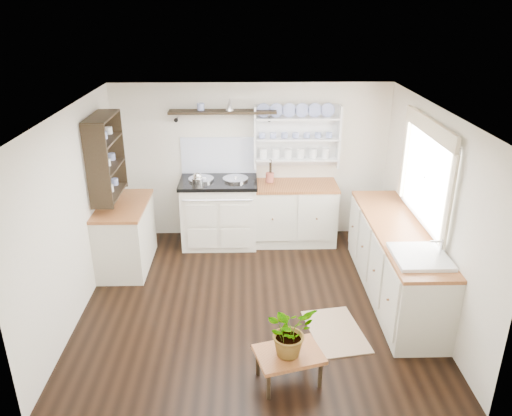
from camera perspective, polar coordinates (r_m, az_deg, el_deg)
The scene contains 19 objects.
floor at distance 6.15m, azimuth -0.23°, elevation -10.42°, with size 4.00×3.80×0.01m, color black.
wall_back at distance 7.38m, azimuth -0.53°, elevation 5.31°, with size 4.00×0.02×2.30m, color silver.
wall_right at distance 5.98m, azimuth 19.30°, elevation -0.31°, with size 0.02×3.80×2.30m, color silver.
wall_left at distance 5.91m, azimuth -20.01°, elevation -0.67°, with size 0.02×3.80×2.30m, color silver.
ceiling at distance 5.25m, azimuth -0.26°, elevation 11.08°, with size 4.00×3.80×0.01m, color white.
window at distance 5.95m, azimuth 18.87°, elevation 3.92°, with size 0.08×1.55×1.22m.
aga_cooker at distance 7.31m, azimuth -4.22°, elevation -0.37°, with size 1.10×0.76×1.01m.
back_cabinets at distance 7.37m, azimuth 4.19°, elevation -0.49°, with size 1.27×0.63×0.90m.
right_cabinets at distance 6.26m, azimuth 15.60°, elevation -5.81°, with size 0.62×2.43×0.90m.
belfast_sink at distance 5.48m, azimuth 18.11°, elevation -6.39°, with size 0.55×0.60×0.45m.
left_cabinets at distance 6.89m, azimuth -14.68°, elevation -2.95°, with size 0.62×1.13×0.90m.
plate_rack at distance 7.27m, azimuth 4.64°, elevation 8.29°, with size 1.20×0.22×0.90m.
high_shelf at distance 7.08m, azimuth -3.84°, elevation 10.85°, with size 1.50×0.29×0.16m.
left_shelving at distance 6.55m, azimuth -16.81°, elevation 5.69°, with size 0.28×0.80×1.05m, color black.
kettle at distance 7.02m, azimuth -6.67°, elevation 3.22°, with size 0.17×0.17×0.20m, color silver, non-canonical shape.
utensil_crock at distance 7.24m, azimuth 1.58°, elevation 3.51°, with size 0.12×0.12×0.14m, color #9E4B3A.
center_table at distance 4.86m, azimuth 3.77°, elevation -16.59°, with size 0.70×0.58×0.33m.
potted_plant at distance 4.68m, azimuth 3.87°, elevation -13.84°, with size 0.44×0.38×0.49m, color #3F7233.
floor_rug at distance 5.68m, azimuth 9.07°, elevation -13.74°, with size 0.55×0.85×0.02m, color #87694F.
Camera 1 is at (-0.10, -5.14, 3.36)m, focal length 35.00 mm.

